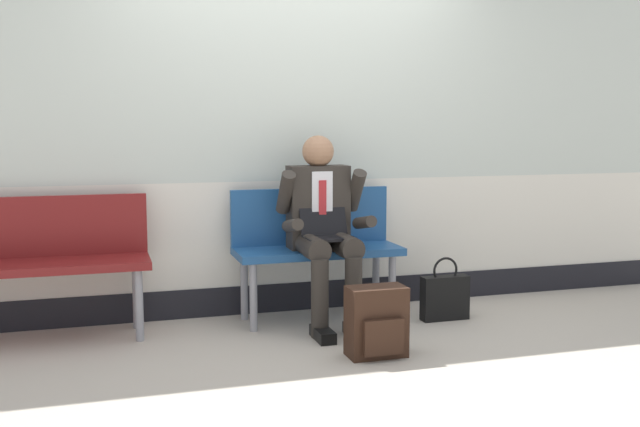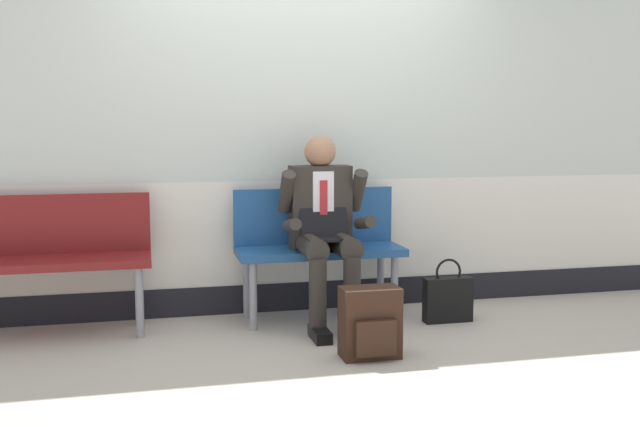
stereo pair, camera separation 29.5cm
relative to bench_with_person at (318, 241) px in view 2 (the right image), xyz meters
The scene contains 7 objects.
ground_plane 0.63m from the bench_with_person, 106.54° to the right, with size 18.00×18.00×0.00m, color #B2A899.
station_wall 0.92m from the bench_with_person, 108.80° to the left, with size 6.05×0.14×2.84m.
bench_with_person is the anchor object (origin of this frame).
bench_empty 1.76m from the bench_with_person, behind, with size 1.30×0.42×0.87m.
person_seated 0.24m from the bench_with_person, 90.00° to the right, with size 0.57×0.70×1.24m.
backpack 0.99m from the bench_with_person, 84.54° to the right, with size 0.33×0.22×0.40m.
handbag 0.95m from the bench_with_person, 21.30° to the right, with size 0.33×0.10×0.43m.
Camera 2 is at (-1.03, -4.48, 1.32)m, focal length 41.29 mm.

